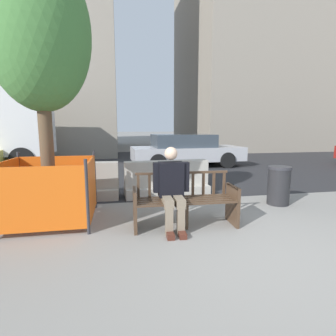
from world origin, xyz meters
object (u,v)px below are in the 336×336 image
at_px(construction_fence, 50,189).
at_px(car_sedan_mid, 186,150).
at_px(seated_person, 172,187).
at_px(jersey_barrier_left, 74,185).
at_px(jersey_barrier_centre, 167,181).
at_px(trash_bin, 279,185).
at_px(street_bench, 185,203).
at_px(street_tree, 39,34).

bearing_deg(construction_fence, car_sedan_mid, 56.24).
xyz_separation_m(seated_person, jersey_barrier_left, (-1.84, 2.11, -0.35)).
bearing_deg(jersey_barrier_centre, jersey_barrier_left, 178.66).
bearing_deg(trash_bin, jersey_barrier_centre, 151.75).
height_order(street_bench, jersey_barrier_left, street_bench).
bearing_deg(street_tree, construction_fence, 0.00).
xyz_separation_m(street_bench, seated_person, (-0.23, -0.05, 0.29)).
bearing_deg(street_tree, jersey_barrier_left, 83.65).
relative_size(seated_person, jersey_barrier_left, 0.65).
xyz_separation_m(jersey_barrier_centre, construction_fence, (-2.30, -1.38, 0.24)).
xyz_separation_m(street_bench, construction_fence, (-2.23, 0.63, 0.19)).
distance_m(jersey_barrier_centre, jersey_barrier_left, 2.14).
xyz_separation_m(construction_fence, car_sedan_mid, (3.96, 5.93, 0.10)).
bearing_deg(seated_person, construction_fence, 161.18).
relative_size(street_bench, car_sedan_mid, 0.37).
bearing_deg(street_tree, street_bench, -15.81).
xyz_separation_m(street_tree, car_sedan_mid, (3.96, 5.93, -2.38)).
distance_m(street_bench, construction_fence, 2.32).
relative_size(construction_fence, car_sedan_mid, 0.31).
bearing_deg(car_sedan_mid, seated_person, -106.57).
relative_size(street_tree, car_sedan_mid, 0.93).
bearing_deg(seated_person, jersey_barrier_centre, 81.67).
relative_size(jersey_barrier_centre, jersey_barrier_left, 1.00).
xyz_separation_m(jersey_barrier_left, car_sedan_mid, (3.80, 4.50, 0.35)).
bearing_deg(seated_person, jersey_barrier_left, 130.99).
bearing_deg(street_bench, jersey_barrier_centre, 87.96).
bearing_deg(trash_bin, car_sedan_mid, 95.30).
distance_m(jersey_barrier_left, trash_bin, 4.51).
height_order(construction_fence, trash_bin, construction_fence).
xyz_separation_m(jersey_barrier_left, trash_bin, (4.33, -1.23, 0.07)).
height_order(jersey_barrier_left, street_tree, street_tree).
xyz_separation_m(street_bench, jersey_barrier_left, (-2.07, 2.06, -0.06)).
bearing_deg(jersey_barrier_left, car_sedan_mid, 49.77).
relative_size(seated_person, trash_bin, 1.62).
xyz_separation_m(seated_person, construction_fence, (-2.00, 0.68, -0.11)).
bearing_deg(construction_fence, jersey_barrier_left, 83.65).
relative_size(street_bench, jersey_barrier_centre, 0.84).
relative_size(construction_fence, trash_bin, 1.76).
bearing_deg(street_tree, car_sedan_mid, 56.24).
bearing_deg(jersey_barrier_left, trash_bin, -15.84).
height_order(jersey_barrier_centre, trash_bin, jersey_barrier_centre).
bearing_deg(trash_bin, jersey_barrier_left, 164.16).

